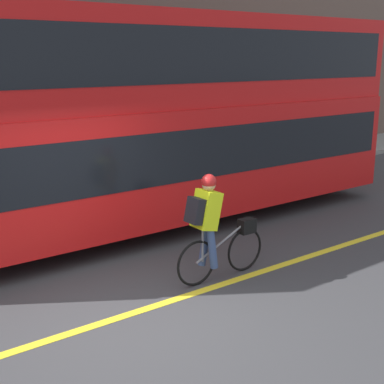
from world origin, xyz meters
The scene contains 5 objects.
ground_plane centered at (0.00, 0.00, 0.00)m, with size 80.00×80.00×0.00m, color #38383A.
road_center_line centered at (0.00, -0.01, 0.00)m, with size 50.00×0.14×0.01m, color yellow.
bus centered at (2.78, 2.90, 2.18)m, with size 9.47×2.45×3.92m.
cyclist_on_bike centered at (1.55, 0.19, 0.86)m, with size 1.59×0.32×1.60m.
trash_bin centered at (1.09, 5.97, 0.63)m, with size 0.59×0.59×1.02m.
Camera 1 is at (-3.00, -5.45, 3.19)m, focal length 50.00 mm.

